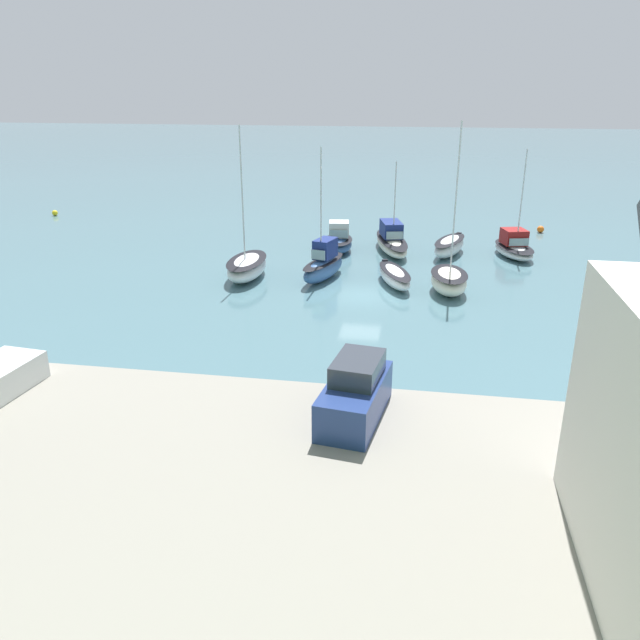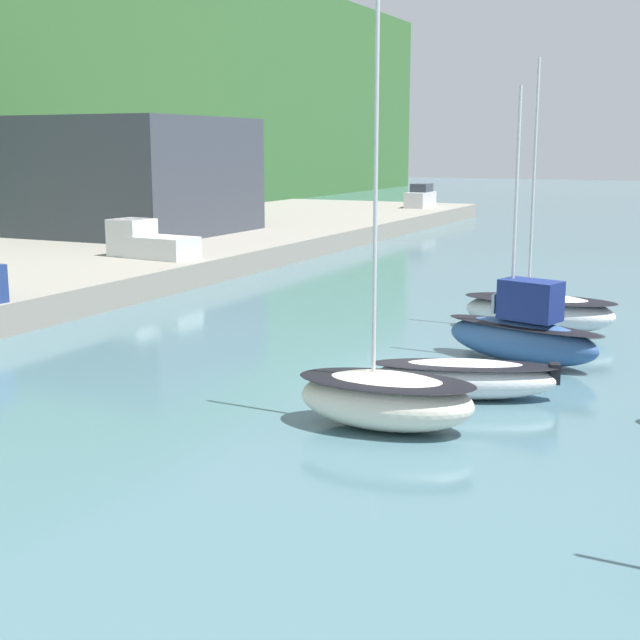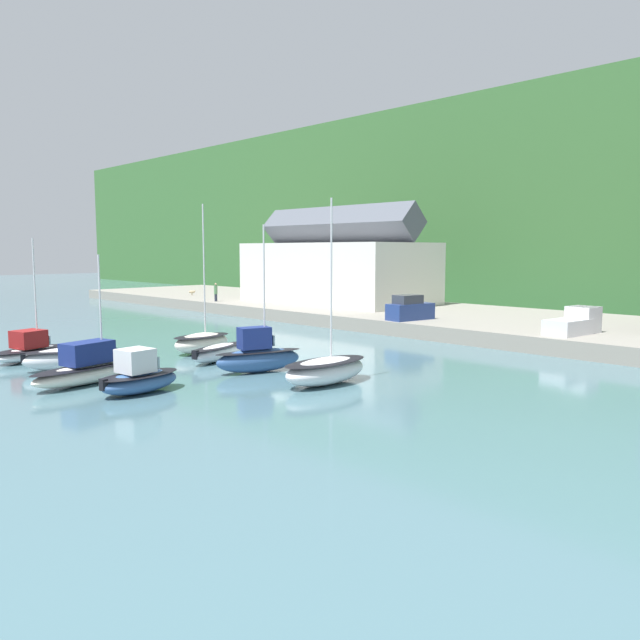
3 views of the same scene
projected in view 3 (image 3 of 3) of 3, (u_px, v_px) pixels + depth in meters
ground_plane at (266, 360)px, 40.74m from camera, size 320.00×320.00×0.00m
quay_promenade at (474, 321)px, 57.82m from camera, size 120.58×20.04×1.21m
harbor_clubhouse at (337, 268)px, 71.16m from camera, size 21.89×11.57×10.94m
moored_boat_0 at (202, 342)px, 43.48m from camera, size 2.61×4.62×10.32m
moored_boat_1 at (218, 352)px, 40.37m from camera, size 3.10×5.35×1.10m
moored_boat_2 at (258, 355)px, 36.63m from camera, size 2.89×5.52×8.64m
moored_boat_3 at (326, 370)px, 33.39m from camera, size 2.50×5.66×9.90m
moored_boat_4 at (32, 350)px, 40.43m from camera, size 3.51×5.52×7.94m
moored_boat_5 at (69, 358)px, 37.35m from camera, size 3.26×5.66×1.38m
moored_boat_6 at (93, 368)px, 33.83m from camera, size 3.75×7.87×6.93m
moored_boat_7 at (139, 377)px, 31.32m from camera, size 2.67×4.66×2.27m
parked_car_1 at (410, 309)px, 53.48m from camera, size 2.38×4.41×2.16m
pickup_truck_0 at (576, 322)px, 44.64m from camera, size 2.41×4.90×1.90m
person_on_quay at (216, 292)px, 72.70m from camera, size 0.40×0.40×2.14m
dog_on_quay at (192, 292)px, 82.47m from camera, size 0.71×0.83×0.68m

